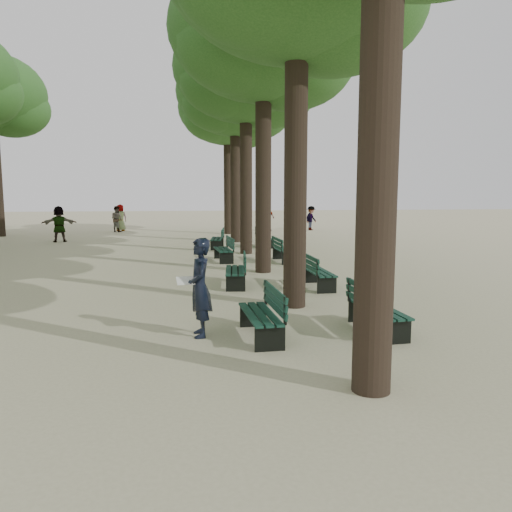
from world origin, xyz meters
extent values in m
plane|color=#BCB68E|center=(0.00, 0.00, 0.00)|extent=(120.00, 120.00, 0.00)
cylinder|color=#33261C|center=(1.50, -2.00, 3.75)|extent=(0.52, 0.52, 7.50)
cylinder|color=#33261C|center=(1.50, 3.00, 3.75)|extent=(0.52, 0.52, 7.50)
cylinder|color=#33261C|center=(1.50, 8.00, 3.75)|extent=(0.52, 0.52, 7.50)
ellipsoid|color=#22511C|center=(1.50, 8.00, 7.70)|extent=(6.00, 6.00, 4.50)
cylinder|color=#33261C|center=(1.50, 13.00, 3.75)|extent=(0.52, 0.52, 7.50)
ellipsoid|color=#22511C|center=(1.50, 13.00, 7.70)|extent=(6.00, 6.00, 4.50)
cylinder|color=#33261C|center=(1.50, 18.00, 3.75)|extent=(0.52, 0.52, 7.50)
ellipsoid|color=#22511C|center=(1.50, 18.00, 7.70)|extent=(6.00, 6.00, 4.50)
cylinder|color=#33261C|center=(1.50, 23.00, 3.75)|extent=(0.52, 0.52, 7.50)
ellipsoid|color=#22511C|center=(1.50, 23.00, 7.70)|extent=(6.00, 6.00, 4.50)
cube|color=black|center=(0.35, 0.60, 0.23)|extent=(0.62, 1.83, 0.45)
cube|color=black|center=(0.35, 0.60, 0.45)|extent=(0.64, 1.83, 0.04)
cube|color=black|center=(0.63, 0.62, 0.72)|extent=(0.14, 1.80, 0.40)
cube|color=black|center=(0.35, 5.67, 0.23)|extent=(0.68, 1.84, 0.45)
cube|color=black|center=(0.35, 5.67, 0.45)|extent=(0.70, 1.84, 0.04)
cube|color=black|center=(0.63, 5.65, 0.72)|extent=(0.20, 1.80, 0.40)
cube|color=black|center=(0.35, 10.75, 0.23)|extent=(0.66, 1.84, 0.45)
cube|color=black|center=(0.35, 10.75, 0.45)|extent=(0.68, 1.84, 0.04)
cube|color=black|center=(0.63, 10.78, 0.72)|extent=(0.18, 1.80, 0.40)
cube|color=black|center=(0.35, 15.13, 0.23)|extent=(0.73, 1.85, 0.45)
cube|color=black|center=(0.35, 15.13, 0.45)|extent=(0.75, 1.85, 0.04)
cube|color=black|center=(0.63, 15.09, 0.72)|extent=(0.25, 1.79, 0.40)
cube|color=black|center=(2.65, 0.70, 0.23)|extent=(0.65, 1.83, 0.45)
cube|color=black|center=(2.65, 0.70, 0.45)|extent=(0.67, 1.84, 0.04)
cube|color=black|center=(2.37, 0.68, 0.72)|extent=(0.17, 1.80, 0.40)
cube|color=black|center=(2.65, 5.11, 0.23)|extent=(0.57, 1.81, 0.45)
cube|color=black|center=(2.65, 5.11, 0.45)|extent=(0.59, 1.81, 0.04)
cube|color=black|center=(2.37, 5.10, 0.72)|extent=(0.09, 1.80, 0.40)
cube|color=black|center=(2.65, 10.28, 0.23)|extent=(0.60, 1.82, 0.45)
cube|color=black|center=(2.65, 10.28, 0.45)|extent=(0.62, 1.82, 0.04)
cube|color=black|center=(2.37, 10.26, 0.72)|extent=(0.12, 1.80, 0.40)
cube|color=black|center=(2.65, 15.42, 0.23)|extent=(0.60, 1.82, 0.45)
cube|color=black|center=(2.65, 15.42, 0.45)|extent=(0.62, 1.82, 0.04)
cube|color=black|center=(2.37, 15.41, 0.72)|extent=(0.12, 1.80, 0.40)
imported|color=black|center=(-0.72, 0.87, 0.91)|extent=(0.44, 0.76, 1.83)
cube|color=white|center=(-0.97, 0.87, 1.05)|extent=(0.37, 0.29, 0.12)
imported|color=#262628|center=(4.31, 24.86, 0.90)|extent=(0.95, 1.04, 1.80)
imported|color=#262628|center=(7.33, 25.14, 0.82)|extent=(1.00, 0.97, 1.65)
imported|color=#262628|center=(-5.62, 25.38, 0.85)|extent=(0.85, 0.78, 1.70)
imported|color=#262628|center=(-7.70, 19.12, 0.95)|extent=(1.80, 0.79, 1.90)
imported|color=#262628|center=(-5.50, 26.17, 0.89)|extent=(0.94, 0.73, 1.78)
camera|label=1|loc=(-0.88, -8.17, 2.67)|focal=35.00mm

